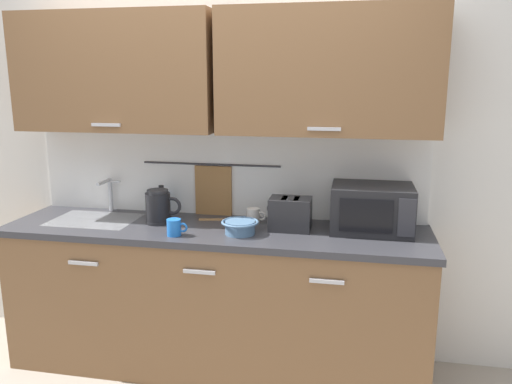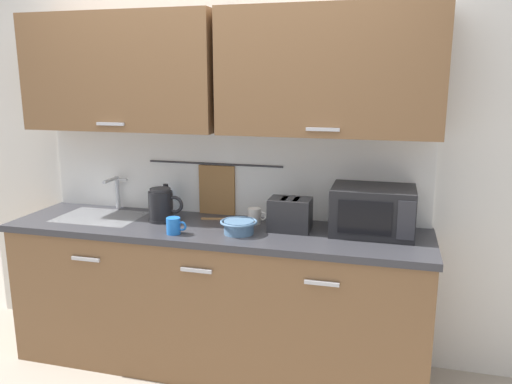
% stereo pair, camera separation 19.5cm
% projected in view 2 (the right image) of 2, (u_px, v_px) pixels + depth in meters
% --- Properties ---
extents(counter_unit, '(2.53, 0.64, 0.90)m').
position_uv_depth(counter_unit, '(215.00, 295.00, 3.13)').
color(counter_unit, brown).
rests_on(counter_unit, ground).
extents(back_wall_assembly, '(3.70, 0.41, 2.50)m').
position_uv_depth(back_wall_assembly, '(226.00, 119.00, 3.12)').
color(back_wall_assembly, silver).
rests_on(back_wall_assembly, ground).
extents(sink_faucet, '(0.09, 0.17, 0.22)m').
position_uv_depth(sink_faucet, '(116.00, 188.00, 3.41)').
color(sink_faucet, '#B2B5BA').
rests_on(sink_faucet, counter_unit).
extents(microwave, '(0.46, 0.35, 0.27)m').
position_uv_depth(microwave, '(373.00, 210.00, 2.87)').
color(microwave, black).
rests_on(microwave, counter_unit).
extents(electric_kettle, '(0.23, 0.16, 0.21)m').
position_uv_depth(electric_kettle, '(162.00, 205.00, 3.13)').
color(electric_kettle, black).
rests_on(electric_kettle, counter_unit).
extents(dish_soap_bottle, '(0.06, 0.06, 0.20)m').
position_uv_depth(dish_soap_bottle, '(166.00, 201.00, 3.31)').
color(dish_soap_bottle, '#3F8CD8').
rests_on(dish_soap_bottle, counter_unit).
extents(mug_near_sink, '(0.12, 0.08, 0.09)m').
position_uv_depth(mug_near_sink, '(174.00, 226.00, 2.88)').
color(mug_near_sink, blue).
rests_on(mug_near_sink, counter_unit).
extents(mixing_bowl, '(0.21, 0.21, 0.08)m').
position_uv_depth(mixing_bowl, '(239.00, 226.00, 2.89)').
color(mixing_bowl, '#4C7093').
rests_on(mixing_bowl, counter_unit).
extents(toaster, '(0.26, 0.17, 0.19)m').
position_uv_depth(toaster, '(290.00, 214.00, 2.94)').
color(toaster, '#232326').
rests_on(toaster, counter_unit).
extents(mug_by_kettle, '(0.12, 0.08, 0.09)m').
position_uv_depth(mug_by_kettle, '(255.00, 216.00, 3.09)').
color(mug_by_kettle, silver).
rests_on(mug_by_kettle, counter_unit).
extents(wooden_spoon, '(0.28, 0.08, 0.01)m').
position_uv_depth(wooden_spoon, '(228.00, 219.00, 3.18)').
color(wooden_spoon, '#9E7042').
rests_on(wooden_spoon, counter_unit).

